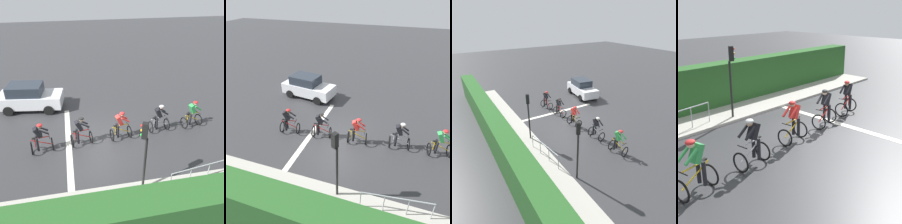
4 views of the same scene
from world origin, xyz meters
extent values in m
plane|color=#333335|center=(0.00, 0.00, 0.00)|extent=(80.00, 80.00, 0.00)
cube|color=#ADA89E|center=(4.91, 2.00, 0.06)|extent=(2.80, 24.38, 0.12)
cube|color=gray|center=(5.81, 2.00, 0.35)|extent=(0.44, 24.38, 0.69)
cube|color=#265623|center=(6.11, 2.00, 1.12)|extent=(1.10, 24.38, 2.24)
cube|color=silver|center=(0.00, -1.49, 0.00)|extent=(7.00, 0.30, 0.01)
torus|color=black|center=(-0.30, 6.22, 0.34)|extent=(0.68, 0.18, 0.68)
torus|color=black|center=(-0.12, 5.21, 0.34)|extent=(0.68, 0.18, 0.68)
cylinder|color=gold|center=(-0.21, 5.71, 0.59)|extent=(0.21, 0.98, 0.51)
cylinder|color=gold|center=(-0.16, 5.41, 0.62)|extent=(0.04, 0.04, 0.55)
cylinder|color=gold|center=(-0.22, 5.76, 0.87)|extent=(0.17, 0.71, 0.04)
cube|color=black|center=(-0.16, 5.41, 0.91)|extent=(0.14, 0.23, 0.04)
cylinder|color=black|center=(-0.28, 6.11, 0.84)|extent=(0.42, 0.10, 0.03)
cube|color=green|center=(-0.19, 5.61, 1.21)|extent=(0.37, 0.45, 0.57)
sphere|color=beige|center=(-0.22, 5.76, 1.52)|extent=(0.20, 0.20, 0.20)
ellipsoid|color=red|center=(-0.22, 5.76, 1.59)|extent=(0.28, 0.32, 0.14)
cylinder|color=black|center=(-0.29, 5.49, 0.57)|extent=(0.12, 0.12, 0.74)
cylinder|color=black|center=(-0.06, 5.53, 0.57)|extent=(0.12, 0.12, 0.74)
cylinder|color=green|center=(-0.40, 5.87, 1.26)|extent=(0.17, 0.49, 0.37)
cylinder|color=green|center=(-0.09, 5.92, 1.26)|extent=(0.17, 0.49, 0.37)
torus|color=black|center=(-0.19, 4.16, 0.34)|extent=(0.68, 0.13, 0.68)
torus|color=black|center=(-0.08, 3.15, 0.34)|extent=(0.68, 0.13, 0.68)
cylinder|color=silver|center=(-0.14, 3.65, 0.59)|extent=(0.15, 0.99, 0.51)
cylinder|color=silver|center=(-0.11, 3.35, 0.62)|extent=(0.04, 0.04, 0.55)
cylinder|color=silver|center=(-0.14, 3.71, 0.87)|extent=(0.12, 0.71, 0.04)
cube|color=black|center=(-0.11, 3.35, 0.91)|extent=(0.12, 0.23, 0.04)
cylinder|color=black|center=(-0.18, 4.06, 0.84)|extent=(0.42, 0.08, 0.03)
cube|color=black|center=(-0.13, 3.55, 1.21)|extent=(0.34, 0.44, 0.57)
sphere|color=tan|center=(-0.14, 3.71, 1.52)|extent=(0.20, 0.20, 0.20)
ellipsoid|color=silver|center=(-0.14, 3.71, 1.59)|extent=(0.27, 0.30, 0.14)
cylinder|color=black|center=(-0.24, 3.44, 0.57)|extent=(0.12, 0.12, 0.74)
cylinder|color=black|center=(0.00, 3.46, 0.57)|extent=(0.12, 0.12, 0.74)
cylinder|color=black|center=(-0.32, 3.82, 1.26)|extent=(0.14, 0.48, 0.37)
cylinder|color=black|center=(0.00, 3.85, 1.26)|extent=(0.14, 0.48, 0.37)
torus|color=black|center=(0.13, 1.85, 0.34)|extent=(0.68, 0.15, 0.68)
torus|color=black|center=(0.26, 0.84, 0.34)|extent=(0.68, 0.15, 0.68)
cylinder|color=gold|center=(0.19, 1.35, 0.59)|extent=(0.17, 0.99, 0.51)
cylinder|color=gold|center=(0.23, 1.05, 0.62)|extent=(0.04, 0.04, 0.55)
cylinder|color=gold|center=(0.18, 1.40, 0.87)|extent=(0.14, 0.71, 0.04)
cube|color=black|center=(0.23, 1.05, 0.91)|extent=(0.13, 0.23, 0.04)
cylinder|color=black|center=(0.14, 1.75, 0.84)|extent=(0.42, 0.09, 0.03)
cube|color=red|center=(0.20, 1.25, 1.21)|extent=(0.35, 0.44, 0.57)
sphere|color=tan|center=(0.18, 1.40, 1.52)|extent=(0.20, 0.20, 0.20)
ellipsoid|color=red|center=(0.18, 1.40, 1.59)|extent=(0.27, 0.31, 0.14)
cylinder|color=black|center=(0.10, 1.13, 0.57)|extent=(0.12, 0.12, 0.74)
cylinder|color=black|center=(0.34, 1.16, 0.57)|extent=(0.12, 0.12, 0.74)
cylinder|color=red|center=(0.01, 1.51, 1.26)|extent=(0.15, 0.49, 0.37)
cylinder|color=red|center=(0.33, 1.55, 1.26)|extent=(0.15, 0.49, 0.37)
torus|color=black|center=(0.22, -0.29, 0.34)|extent=(0.68, 0.17, 0.68)
torus|color=black|center=(0.39, -1.29, 0.34)|extent=(0.68, 0.17, 0.68)
cylinder|color=red|center=(0.30, -0.79, 0.59)|extent=(0.21, 0.98, 0.51)
cylinder|color=red|center=(0.35, -1.09, 0.62)|extent=(0.04, 0.04, 0.55)
cylinder|color=red|center=(0.29, -0.74, 0.87)|extent=(0.16, 0.71, 0.04)
cube|color=black|center=(0.35, -1.09, 0.91)|extent=(0.14, 0.23, 0.04)
cylinder|color=black|center=(0.23, -0.39, 0.84)|extent=(0.42, 0.10, 0.03)
cube|color=black|center=(0.32, -0.89, 1.21)|extent=(0.36, 0.45, 0.57)
sphere|color=beige|center=(0.29, -0.74, 1.52)|extent=(0.20, 0.20, 0.20)
ellipsoid|color=black|center=(0.29, -0.74, 1.59)|extent=(0.28, 0.32, 0.14)
cylinder|color=black|center=(0.22, -1.01, 0.57)|extent=(0.12, 0.12, 0.74)
cylinder|color=black|center=(0.45, -0.97, 0.57)|extent=(0.12, 0.12, 0.74)
cylinder|color=black|center=(0.11, -0.63, 1.26)|extent=(0.17, 0.49, 0.37)
cylinder|color=black|center=(0.43, -0.58, 1.26)|extent=(0.17, 0.49, 0.37)
torus|color=black|center=(0.43, -2.29, 0.34)|extent=(0.68, 0.17, 0.68)
torus|color=black|center=(0.60, -3.30, 0.34)|extent=(0.68, 0.17, 0.68)
cylinder|color=red|center=(0.52, -2.79, 0.59)|extent=(0.21, 0.98, 0.51)
cylinder|color=red|center=(0.57, -3.10, 0.62)|extent=(0.04, 0.04, 0.55)
cylinder|color=red|center=(0.51, -2.74, 0.87)|extent=(0.16, 0.71, 0.04)
cube|color=black|center=(0.57, -3.10, 0.91)|extent=(0.13, 0.23, 0.04)
cylinder|color=black|center=(0.45, -2.39, 0.84)|extent=(0.42, 0.10, 0.03)
cube|color=black|center=(0.53, -2.89, 1.21)|extent=(0.36, 0.45, 0.57)
sphere|color=#9E7051|center=(0.51, -2.74, 1.52)|extent=(0.20, 0.20, 0.20)
ellipsoid|color=red|center=(0.51, -2.74, 1.59)|extent=(0.28, 0.32, 0.14)
cylinder|color=black|center=(0.43, -3.01, 0.57)|extent=(0.12, 0.12, 0.74)
cylinder|color=black|center=(0.67, -2.98, 0.57)|extent=(0.12, 0.12, 0.74)
cylinder|color=black|center=(0.33, -2.64, 1.26)|extent=(0.17, 0.49, 0.37)
cylinder|color=black|center=(0.64, -2.59, 1.26)|extent=(0.17, 0.49, 0.37)
cube|color=silver|center=(-4.22, -3.75, 0.70)|extent=(2.26, 4.30, 0.80)
cube|color=#262D38|center=(-4.26, -3.99, 1.43)|extent=(1.78, 2.32, 0.66)
cylinder|color=black|center=(-4.87, -2.37, 0.32)|extent=(0.31, 0.66, 0.64)
cylinder|color=black|center=(-3.22, -2.61, 0.32)|extent=(0.31, 0.66, 0.64)
cylinder|color=black|center=(-5.23, -4.89, 0.32)|extent=(0.31, 0.66, 0.64)
cylinder|color=black|center=(-3.58, -5.12, 0.32)|extent=(0.31, 0.66, 0.64)
cube|color=#EAEACC|center=(-4.44, -1.69, 0.80)|extent=(0.29, 0.12, 0.16)
cube|color=#EAEACC|center=(-3.43, -1.83, 0.80)|extent=(0.29, 0.12, 0.16)
cylinder|color=black|center=(3.92, 1.42, 1.35)|extent=(0.10, 0.10, 2.70)
cube|color=black|center=(3.87, 1.33, 3.02)|extent=(0.27, 0.27, 0.64)
sphere|color=red|center=(3.82, 1.23, 3.22)|extent=(0.11, 0.11, 0.11)
sphere|color=orange|center=(3.82, 1.23, 3.02)|extent=(0.11, 0.11, 0.11)
sphere|color=green|center=(3.82, 1.23, 2.82)|extent=(0.11, 0.11, 0.11)
cylinder|color=black|center=(3.27, 6.23, 1.35)|extent=(0.10, 0.10, 2.70)
cube|color=black|center=(3.23, 6.14, 3.02)|extent=(0.27, 0.27, 0.64)
sphere|color=red|center=(3.17, 6.05, 3.22)|extent=(0.11, 0.11, 0.11)
sphere|color=orange|center=(3.17, 6.05, 3.02)|extent=(0.11, 0.11, 0.11)
sphere|color=green|center=(3.17, 6.05, 2.82)|extent=(0.11, 0.11, 0.11)
cylinder|color=#999EA3|center=(4.01, 3.85, 1.00)|extent=(0.41, 2.72, 0.05)
cylinder|color=#999EA3|center=(4.19, 2.49, 0.50)|extent=(0.04, 0.04, 1.00)
cylinder|color=#999EA3|center=(4.07, 3.39, 0.50)|extent=(0.04, 0.04, 1.00)
cylinder|color=#999EA3|center=(3.95, 4.30, 0.50)|extent=(0.04, 0.04, 1.00)
cylinder|color=#999EA3|center=(3.83, 5.21, 0.50)|extent=(0.04, 0.04, 1.00)
camera|label=1|loc=(10.38, -1.14, 7.79)|focal=37.68mm
camera|label=2|loc=(9.47, 3.34, 7.89)|focal=33.65mm
camera|label=3|loc=(8.27, 13.15, 7.97)|focal=33.06mm
camera|label=4|loc=(-7.07, 9.23, 4.93)|focal=48.64mm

